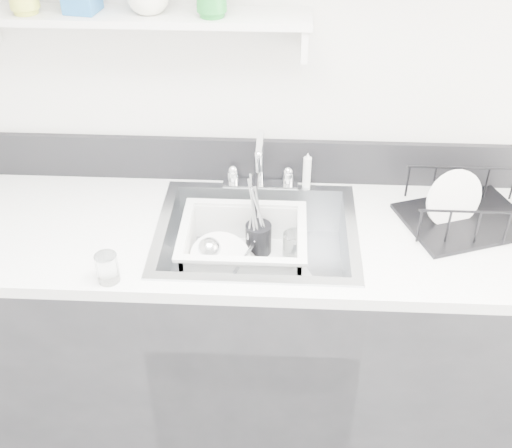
# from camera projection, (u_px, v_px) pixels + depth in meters

# --- Properties ---
(room_shell) EXTENTS (3.50, 3.00, 2.60)m
(room_shell) POSITION_uv_depth(u_px,v_px,m) (230.00, 141.00, 0.94)
(room_shell) COLOR silver
(room_shell) RESTS_ON ground
(counter_run) EXTENTS (3.20, 0.62, 0.92)m
(counter_run) POSITION_uv_depth(u_px,v_px,m) (257.00, 332.00, 2.31)
(counter_run) COLOR black
(counter_run) RESTS_ON ground
(backsplash) EXTENTS (3.20, 0.02, 0.16)m
(backsplash) POSITION_uv_depth(u_px,v_px,m) (261.00, 160.00, 2.23)
(backsplash) COLOR black
(backsplash) RESTS_ON counter_run
(sink) EXTENTS (0.64, 0.52, 0.20)m
(sink) POSITION_uv_depth(u_px,v_px,m) (257.00, 252.00, 2.09)
(sink) COLOR silver
(sink) RESTS_ON counter_run
(faucet) EXTENTS (0.26, 0.18, 0.23)m
(faucet) POSITION_uv_depth(u_px,v_px,m) (260.00, 173.00, 2.20)
(faucet) COLOR silver
(faucet) RESTS_ON counter_run
(side_sprayer) EXTENTS (0.03, 0.03, 0.14)m
(side_sprayer) POSITION_uv_depth(u_px,v_px,m) (307.00, 170.00, 2.20)
(side_sprayer) COLOR white
(side_sprayer) RESTS_ON counter_run
(wall_shelf) EXTENTS (1.00, 0.16, 0.12)m
(wall_shelf) POSITION_uv_depth(u_px,v_px,m) (142.00, 19.00, 1.89)
(wall_shelf) COLOR silver
(wall_shelf) RESTS_ON room_shell
(wash_tub) EXTENTS (0.50, 0.46, 0.16)m
(wash_tub) POSITION_uv_depth(u_px,v_px,m) (243.00, 248.00, 2.11)
(wash_tub) COLOR white
(wash_tub) RESTS_ON sink
(plate_stack) EXTENTS (0.24, 0.24, 0.10)m
(plate_stack) POSITION_uv_depth(u_px,v_px,m) (223.00, 265.00, 2.10)
(plate_stack) COLOR white
(plate_stack) RESTS_ON wash_tub
(utensil_cup) EXTENTS (0.09, 0.09, 0.29)m
(utensil_cup) POSITION_uv_depth(u_px,v_px,m) (258.00, 236.00, 2.16)
(utensil_cup) COLOR black
(utensil_cup) RESTS_ON wash_tub
(ladle) EXTENTS (0.33, 0.18, 0.09)m
(ladle) POSITION_uv_depth(u_px,v_px,m) (232.00, 258.00, 2.10)
(ladle) COLOR silver
(ladle) RESTS_ON wash_tub
(tumbler_in_tub) EXTENTS (0.09, 0.09, 0.11)m
(tumbler_in_tub) POSITION_uv_depth(u_px,v_px,m) (294.00, 248.00, 2.12)
(tumbler_in_tub) COLOR white
(tumbler_in_tub) RESTS_ON wash_tub
(tumbler_counter) EXTENTS (0.08, 0.08, 0.09)m
(tumbler_counter) POSITION_uv_depth(u_px,v_px,m) (107.00, 268.00, 1.82)
(tumbler_counter) COLOR white
(tumbler_counter) RESTS_ON counter_run
(dish_rack) EXTENTS (0.46, 0.40, 0.14)m
(dish_rack) POSITION_uv_depth(u_px,v_px,m) (468.00, 204.00, 2.04)
(dish_rack) COLOR black
(dish_rack) RESTS_ON counter_run
(bowl_small) EXTENTS (0.13, 0.13, 0.03)m
(bowl_small) POSITION_uv_depth(u_px,v_px,m) (278.00, 275.00, 2.07)
(bowl_small) COLOR white
(bowl_small) RESTS_ON wash_tub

